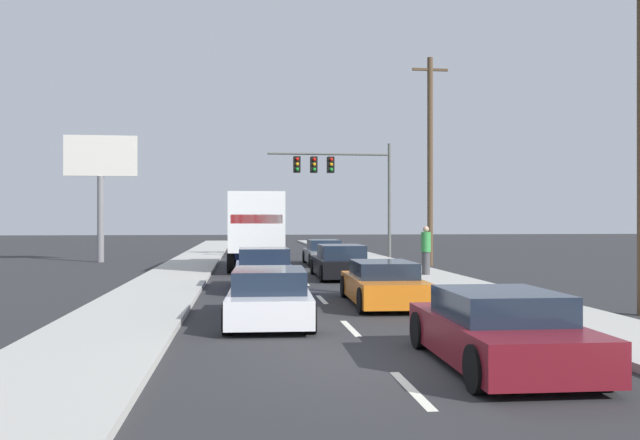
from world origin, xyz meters
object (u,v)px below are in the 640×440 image
(car_gray, at_px, (323,253))
(car_maroon, at_px, (499,331))
(traffic_signal_mast, at_px, (334,172))
(pedestrian_near_corner, at_px, (426,250))
(car_blue, at_px, (263,271))
(car_orange, at_px, (383,284))
(roadside_billboard, at_px, (101,172))
(utility_pole_mid, at_px, (430,159))
(car_white, at_px, (269,297))
(car_black, at_px, (340,263))
(box_truck, at_px, (257,226))

(car_gray, distance_m, car_maroon, 23.41)
(traffic_signal_mast, height_order, pedestrian_near_corner, traffic_signal_mast)
(car_blue, distance_m, car_orange, 5.25)
(traffic_signal_mast, bearing_deg, roadside_billboard, -170.41)
(car_orange, bearing_deg, car_gray, 88.79)
(utility_pole_mid, xyz_separation_m, pedestrian_near_corner, (-2.10, -6.61, -4.22))
(car_white, bearing_deg, roadside_billboard, 110.66)
(car_maroon, relative_size, pedestrian_near_corner, 2.19)
(car_orange, relative_size, car_maroon, 1.10)
(car_white, bearing_deg, car_orange, 39.73)
(car_white, distance_m, car_black, 11.21)
(car_maroon, bearing_deg, traffic_signal_mast, 87.06)
(car_white, height_order, traffic_signal_mast, traffic_signal_mast)
(car_gray, relative_size, car_maroon, 1.11)
(car_orange, height_order, roadside_billboard, roadside_billboard)
(car_maroon, distance_m, pedestrian_near_corner, 15.60)
(traffic_signal_mast, relative_size, utility_pole_mid, 0.72)
(car_maroon, relative_size, utility_pole_mid, 0.40)
(car_blue, height_order, car_orange, car_blue)
(car_orange, distance_m, roadside_billboard, 22.87)
(car_gray, distance_m, pedestrian_near_corner, 8.71)
(box_truck, xyz_separation_m, car_blue, (0.05, -8.67, -1.38))
(car_white, relative_size, car_maroon, 1.10)
(box_truck, distance_m, car_maroon, 20.76)
(car_blue, relative_size, car_maroon, 1.05)
(car_white, height_order, pedestrian_near_corner, pedestrian_near_corner)
(car_gray, relative_size, roadside_billboard, 0.67)
(car_blue, xyz_separation_m, pedestrian_near_corner, (6.46, 3.49, 0.48))
(car_gray, height_order, utility_pole_mid, utility_pole_mid)
(roadside_billboard, bearing_deg, car_orange, -59.42)
(car_white, height_order, car_gray, car_gray)
(car_white, height_order, car_orange, car_white)
(roadside_billboard, bearing_deg, car_blue, -61.01)
(box_truck, distance_m, car_blue, 8.78)
(car_orange, bearing_deg, traffic_signal_mast, 85.50)
(car_white, height_order, utility_pole_mid, utility_pole_mid)
(car_blue, distance_m, car_black, 4.97)
(car_maroon, xyz_separation_m, traffic_signal_mast, (1.49, 29.07, 4.61))
(car_maroon, bearing_deg, utility_pole_mid, 76.41)
(car_blue, xyz_separation_m, utility_pole_mid, (8.56, 10.10, 4.71))
(traffic_signal_mast, bearing_deg, car_black, -97.00)
(car_blue, bearing_deg, car_black, 51.12)
(roadside_billboard, bearing_deg, car_black, -44.34)
(utility_pole_mid, bearing_deg, car_maroon, -103.59)
(car_orange, height_order, traffic_signal_mast, traffic_signal_mast)
(box_truck, bearing_deg, traffic_signal_mast, 60.86)
(traffic_signal_mast, xyz_separation_m, utility_pole_mid, (3.79, -7.20, 0.16))
(car_white, relative_size, car_black, 0.98)
(car_black, height_order, car_orange, car_black)
(utility_pole_mid, bearing_deg, pedestrian_near_corner, -107.60)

